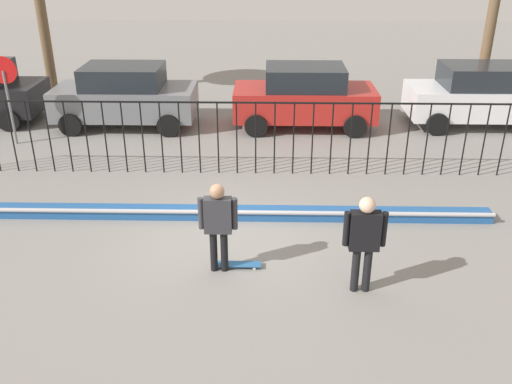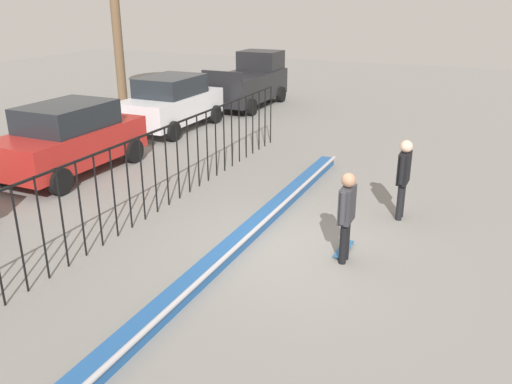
# 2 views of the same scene
# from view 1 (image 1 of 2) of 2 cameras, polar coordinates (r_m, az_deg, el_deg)

# --- Properties ---
(ground_plane) EXTENTS (60.00, 60.00, 0.00)m
(ground_plane) POSITION_cam_1_polar(r_m,az_deg,el_deg) (11.00, -2.89, -5.19)
(ground_plane) COLOR gray
(bowl_coping_ledge) EXTENTS (11.00, 0.40, 0.27)m
(bowl_coping_ledge) POSITION_cam_1_polar(r_m,az_deg,el_deg) (11.84, -2.56, -2.15)
(bowl_coping_ledge) COLOR #235699
(bowl_coping_ledge) RESTS_ON ground
(perimeter_fence) EXTENTS (14.04, 0.04, 1.85)m
(perimeter_fence) POSITION_cam_1_polar(r_m,az_deg,el_deg) (13.69, -2.00, 6.36)
(perimeter_fence) COLOR black
(perimeter_fence) RESTS_ON ground
(skateboarder) EXTENTS (0.69, 0.26, 1.70)m
(skateboarder) POSITION_cam_1_polar(r_m,az_deg,el_deg) (9.66, -3.92, -2.90)
(skateboarder) COLOR black
(skateboarder) RESTS_ON ground
(skateboard) EXTENTS (0.80, 0.20, 0.07)m
(skateboard) POSITION_cam_1_polar(r_m,az_deg,el_deg) (10.20, -1.70, -7.43)
(skateboard) COLOR #26598C
(skateboard) RESTS_ON ground
(camera_operator) EXTENTS (0.71, 0.27, 1.76)m
(camera_operator) POSITION_cam_1_polar(r_m,az_deg,el_deg) (9.25, 11.07, -4.48)
(camera_operator) COLOR black
(camera_operator) RESTS_ON ground
(parked_car_gray) EXTENTS (4.30, 2.12, 1.90)m
(parked_car_gray) POSITION_cam_1_polar(r_m,az_deg,el_deg) (17.78, -13.31, 9.60)
(parked_car_gray) COLOR slate
(parked_car_gray) RESTS_ON ground
(parked_car_red) EXTENTS (4.30, 2.12, 1.90)m
(parked_car_red) POSITION_cam_1_polar(r_m,az_deg,el_deg) (17.30, 4.99, 9.75)
(parked_car_red) COLOR #B2231E
(parked_car_red) RESTS_ON ground
(parked_car_white) EXTENTS (4.30, 2.12, 1.90)m
(parked_car_white) POSITION_cam_1_polar(r_m,az_deg,el_deg) (18.69, 21.95, 9.21)
(parked_car_white) COLOR silver
(parked_car_white) RESTS_ON ground
(stop_sign) EXTENTS (0.76, 0.07, 2.50)m
(stop_sign) POSITION_cam_1_polar(r_m,az_deg,el_deg) (17.08, -24.24, 9.68)
(stop_sign) COLOR slate
(stop_sign) RESTS_ON ground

